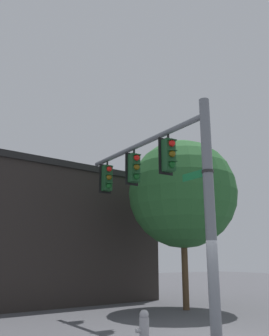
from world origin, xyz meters
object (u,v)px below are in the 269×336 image
object	(u,v)px
street_name_sign	(202,173)
fire_hydrant	(144,327)
traffic_light_mid_outer	(107,178)
traffic_light_mid_inner	(134,168)
traffic_light_nearest_pole	(169,155)

from	to	relation	value
street_name_sign	fire_hydrant	bearing A→B (deg)	-18.13
fire_hydrant	traffic_light_mid_outer	bearing A→B (deg)	-105.69
traffic_light_mid_outer	traffic_light_mid_inner	bearing A→B (deg)	92.81
traffic_light_nearest_pole	traffic_light_mid_outer	xyz separation A→B (m)	(0.19, -3.95, 0.00)
traffic_light_mid_inner	fire_hydrant	bearing A→B (deg)	62.98
fire_hydrant	traffic_light_nearest_pole	bearing A→B (deg)	-150.69
traffic_light_mid_outer	fire_hydrant	size ratio (longest dim) A/B	1.59
traffic_light_mid_outer	street_name_sign	size ratio (longest dim) A/B	1.11
traffic_light_mid_inner	street_name_sign	xyz separation A→B (m)	(-0.17, 3.38, -0.89)
traffic_light_nearest_pole	traffic_light_mid_inner	xyz separation A→B (m)	(0.10, -1.98, 0.00)
traffic_light_mid_inner	street_name_sign	size ratio (longest dim) A/B	1.11
traffic_light_mid_inner	street_name_sign	world-z (taller)	traffic_light_mid_inner
traffic_light_mid_outer	street_name_sign	world-z (taller)	traffic_light_mid_outer
traffic_light_nearest_pole	traffic_light_mid_inner	size ratio (longest dim) A/B	1.00
traffic_light_nearest_pole	street_name_sign	distance (m)	1.66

